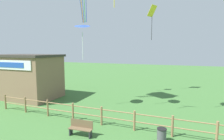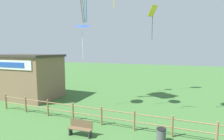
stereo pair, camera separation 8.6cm
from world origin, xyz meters
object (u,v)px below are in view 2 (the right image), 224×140
(seaside_building, at_px, (28,76))
(kite_blue_delta, at_px, (82,26))
(park_bench_near_fence, at_px, (81,128))
(kite_yellow_diamond, at_px, (153,14))
(trash_bin, at_px, (161,135))

(seaside_building, height_order, kite_blue_delta, kite_blue_delta)
(seaside_building, bearing_deg, kite_blue_delta, -6.88)
(park_bench_near_fence, relative_size, kite_blue_delta, 0.47)
(park_bench_near_fence, relative_size, kite_yellow_diamond, 0.37)
(park_bench_near_fence, xyz_separation_m, trash_bin, (4.58, 0.96, -0.10))
(park_bench_near_fence, height_order, kite_yellow_diamond, kite_yellow_diamond)
(seaside_building, height_order, trash_bin, seaside_building)
(kite_blue_delta, bearing_deg, park_bench_near_fence, -61.67)
(park_bench_near_fence, xyz_separation_m, kite_blue_delta, (-2.47, 4.58, 6.64))
(seaside_building, bearing_deg, park_bench_near_fence, -28.88)
(seaside_building, xyz_separation_m, kite_blue_delta, (7.47, -0.90, 4.79))
(kite_blue_delta, bearing_deg, kite_yellow_diamond, 60.74)
(seaside_building, distance_m, park_bench_near_fence, 11.50)
(trash_bin, relative_size, kite_blue_delta, 0.25)
(seaside_building, relative_size, kite_blue_delta, 2.20)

